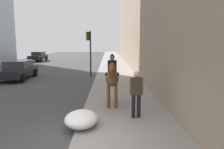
% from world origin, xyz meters
% --- Properties ---
extents(sidewalk_slab, '(120.00, 3.42, 0.12)m').
position_xyz_m(sidewalk_slab, '(0.00, -1.71, 0.06)').
color(sidewalk_slab, gray).
rests_on(sidewalk_slab, ground).
extents(mounted_horse_near, '(2.15, 0.61, 2.24)m').
position_xyz_m(mounted_horse_near, '(3.46, -1.20, 1.35)').
color(mounted_horse_near, brown).
rests_on(mounted_horse_near, sidewalk_slab).
extents(pedestrian_greeting, '(0.32, 0.44, 1.70)m').
position_xyz_m(pedestrian_greeting, '(1.96, -2.04, 1.10)').
color(pedestrian_greeting, black).
rests_on(pedestrian_greeting, sidewalk_slab).
extents(car_near_lane, '(4.48, 1.91, 1.44)m').
position_xyz_m(car_near_lane, '(27.39, 9.73, 0.75)').
color(car_near_lane, black).
rests_on(car_near_lane, ground).
extents(car_mid_lane, '(4.60, 2.14, 1.44)m').
position_xyz_m(car_mid_lane, '(11.04, 6.02, 0.74)').
color(car_mid_lane, black).
rests_on(car_mid_lane, ground).
extents(traffic_light_near_curb, '(0.20, 0.44, 3.74)m').
position_xyz_m(traffic_light_near_curb, '(12.20, 0.53, 2.52)').
color(traffic_light_near_curb, black).
rests_on(traffic_light_near_curb, ground).
extents(snow_pile_near, '(1.40, 1.08, 0.48)m').
position_xyz_m(snow_pile_near, '(1.18, -0.15, 0.36)').
color(snow_pile_near, white).
rests_on(snow_pile_near, sidewalk_slab).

